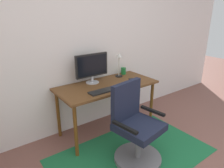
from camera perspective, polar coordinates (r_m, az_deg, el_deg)
The scene contains 10 objects.
wall_back at distance 2.99m, azimuth -5.47°, elevation 12.84°, with size 6.00×0.10×2.60m, color silver.
area_rug at distance 2.65m, azimuth 5.54°, elevation -19.00°, with size 1.88×1.13×0.01m, color #1A6438.
desk at distance 2.82m, azimuth -1.37°, elevation -1.51°, with size 1.38×0.64×0.71m.
monitor at distance 2.81m, azimuth -5.62°, elevation 4.86°, with size 0.48×0.18×0.41m.
keyboard at distance 2.57m, azimuth -1.94°, elevation -1.80°, with size 0.43×0.13×0.02m, color black.
computer_mouse at distance 2.74m, azimuth 3.00°, elevation -0.18°, with size 0.06×0.10×0.03m, color white.
coffee_cup at distance 3.24m, azimuth 3.20°, elevation 3.65°, with size 0.08×0.08×0.10m, color #1B6E30.
cell_phone at distance 2.98m, azimuth 5.74°, elevation 1.16°, with size 0.07×0.14×0.01m, color black.
desk_lamp at distance 3.07m, azimuth 1.95°, elevation 6.44°, with size 0.11×0.11×0.36m.
office_chair at distance 2.40m, azimuth 6.49°, elevation -12.92°, with size 0.58×0.55×0.92m.
Camera 1 is at (-1.53, -0.34, 1.67)m, focal length 32.93 mm.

